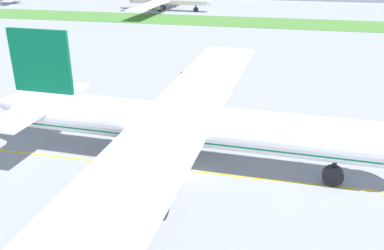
{
  "coord_description": "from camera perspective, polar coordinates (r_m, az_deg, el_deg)",
  "views": [
    {
      "loc": [
        10.13,
        -45.74,
        27.19
      ],
      "look_at": [
        -1.41,
        7.16,
        3.74
      ],
      "focal_mm": 39.0,
      "sensor_mm": 36.0,
      "label": 1
    }
  ],
  "objects": [
    {
      "name": "ground_plane",
      "position": [
        54.17,
        -0.16,
        -6.71
      ],
      "size": [
        600.0,
        600.0,
        0.0
      ],
      "primitive_type": "plane",
      "color": "#9399A0",
      "rests_on": "ground"
    },
    {
      "name": "apron_taxi_line",
      "position": [
        54.77,
        0.0,
        -6.34
      ],
      "size": [
        280.0,
        0.36,
        0.01
      ],
      "primitive_type": "cube",
      "color": "yellow",
      "rests_on": "ground"
    },
    {
      "name": "grass_median_strip",
      "position": [
        165.33,
        8.88,
        13.7
      ],
      "size": [
        320.0,
        24.0,
        0.1
      ],
      "primitive_type": "cube",
      "color": "#4C8438",
      "rests_on": "ground"
    },
    {
      "name": "airliner_foreground",
      "position": [
        53.68,
        -1.51,
        -0.02
      ],
      "size": [
        57.77,
        92.79,
        17.22
      ],
      "color": "white",
      "rests_on": "ground"
    },
    {
      "name": "ground_crew_wingwalker_port",
      "position": [
        43.98,
        -17.87,
        -14.47
      ],
      "size": [
        0.49,
        0.45,
        1.64
      ],
      "color": "black",
      "rests_on": "ground"
    },
    {
      "name": "service_truck_baggage_loader",
      "position": [
        89.56,
        0.14,
        6.78
      ],
      "size": [
        5.19,
        3.64,
        2.88
      ],
      "color": "black",
      "rests_on": "ground"
    }
  ]
}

